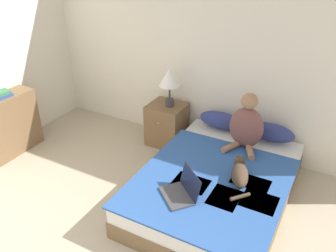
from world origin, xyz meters
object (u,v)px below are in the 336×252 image
object	(u,v)px
person_sitting	(246,126)
pillow_near	(221,120)
table_lamp	(170,79)
nightstand	(167,124)
bookshelf	(9,125)
laptop_open	(181,191)
book_stack_top	(1,95)
cat_tabby	(240,173)
bed	(217,186)
pillow_far	(271,132)

from	to	relation	value
person_sitting	pillow_near	bearing A→B (deg)	145.47
person_sitting	table_lamp	world-z (taller)	table_lamp
person_sitting	nightstand	size ratio (longest dim) A/B	1.17
nightstand	bookshelf	distance (m)	2.00
laptop_open	book_stack_top	size ratio (longest dim) A/B	1.93
person_sitting	laptop_open	xyz separation A→B (m)	(-0.25, -1.11, -0.22)
pillow_near	bookshelf	size ratio (longest dim) A/B	0.70
bookshelf	person_sitting	bearing A→B (deg)	19.03
bookshelf	cat_tabby	bearing A→B (deg)	6.14
person_sitting	cat_tabby	xyz separation A→B (m)	(0.15, -0.64, -0.19)
bed	book_stack_top	xyz separation A→B (m)	(-2.67, -0.35, 0.62)
bed	cat_tabby	size ratio (longest dim) A/B	3.51
bookshelf	book_stack_top	size ratio (longest dim) A/B	3.31
book_stack_top	person_sitting	bearing A→B (deg)	19.02
person_sitting	table_lamp	distance (m)	1.12
cat_tabby	bookshelf	size ratio (longest dim) A/B	0.74
laptop_open	bed	bearing A→B (deg)	112.75
nightstand	table_lamp	size ratio (longest dim) A/B	1.09
cat_tabby	nightstand	world-z (taller)	nightstand
pillow_near	person_sitting	xyz separation A→B (m)	(0.40, -0.27, 0.16)
book_stack_top	table_lamp	bearing A→B (deg)	34.00
cat_tabby	nightstand	distance (m)	1.52
laptop_open	bookshelf	bearing A→B (deg)	-143.35
cat_tabby	table_lamp	xyz separation A→B (m)	(-1.22, 0.83, 0.47)
person_sitting	bookshelf	distance (m)	2.92
cat_tabby	book_stack_top	world-z (taller)	book_stack_top
cat_tabby	book_stack_top	distance (m)	2.95
pillow_near	book_stack_top	distance (m)	2.68
table_lamp	bookshelf	xyz separation A→B (m)	(-1.68, -1.14, -0.54)
cat_tabby	book_stack_top	size ratio (longest dim) A/B	2.45
pillow_near	table_lamp	xyz separation A→B (m)	(-0.67, -0.08, 0.45)
cat_tabby	bookshelf	world-z (taller)	bookshelf
bed	pillow_far	world-z (taller)	pillow_far
person_sitting	cat_tabby	bearing A→B (deg)	-76.33
pillow_far	table_lamp	xyz separation A→B (m)	(-1.29, -0.08, 0.45)
pillow_far	pillow_near	bearing A→B (deg)	180.00
person_sitting	cat_tabby	size ratio (longest dim) A/B	1.15
bed	person_sitting	xyz separation A→B (m)	(0.08, 0.60, 0.46)
cat_tabby	table_lamp	size ratio (longest dim) A/B	1.12
bed	bookshelf	xyz separation A→B (m)	(-2.67, -0.35, 0.20)
pillow_far	bookshelf	size ratio (longest dim) A/B	0.70
person_sitting	bed	bearing A→B (deg)	-97.82
bed	laptop_open	bearing A→B (deg)	-107.64
pillow_far	nightstand	xyz separation A→B (m)	(-1.34, -0.08, -0.20)
cat_tabby	nightstand	xyz separation A→B (m)	(-1.26, 0.83, -0.18)
person_sitting	laptop_open	distance (m)	1.16
table_lamp	bookshelf	bearing A→B (deg)	-145.94
laptop_open	book_stack_top	world-z (taller)	book_stack_top
bookshelf	book_stack_top	bearing A→B (deg)	-162.94
pillow_far	cat_tabby	distance (m)	0.91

